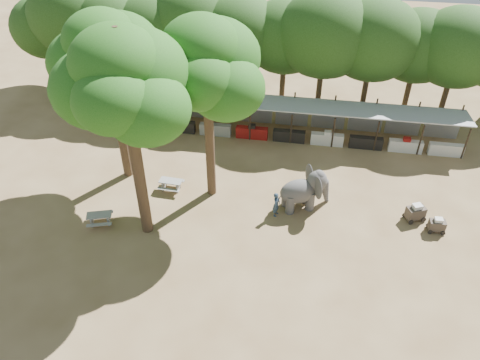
% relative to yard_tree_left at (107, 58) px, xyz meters
% --- Properties ---
extents(ground, '(100.00, 100.00, 0.00)m').
position_rel_yard_tree_left_xyz_m(ground, '(9.13, -7.19, -8.20)').
color(ground, brown).
rests_on(ground, ground).
extents(vendor_stalls, '(28.00, 2.99, 2.80)m').
position_rel_yard_tree_left_xyz_m(vendor_stalls, '(9.13, 6.65, -7.02)').
color(vendor_stalls, '#999BA0').
rests_on(vendor_stalls, ground).
extents(yard_tree_left, '(7.10, 6.90, 11.02)m').
position_rel_yard_tree_left_xyz_m(yard_tree_left, '(0.00, 0.00, 0.00)').
color(yard_tree_left, '#332316').
rests_on(yard_tree_left, ground).
extents(yard_tree_center, '(7.10, 6.90, 12.04)m').
position_rel_yard_tree_left_xyz_m(yard_tree_center, '(3.00, -5.00, 1.01)').
color(yard_tree_center, '#332316').
rests_on(yard_tree_center, ground).
extents(yard_tree_back, '(7.10, 6.90, 11.36)m').
position_rel_yard_tree_left_xyz_m(yard_tree_back, '(6.00, -1.00, 0.34)').
color(yard_tree_back, '#332316').
rests_on(yard_tree_back, ground).
extents(backdrop_trees, '(46.46, 5.95, 8.33)m').
position_rel_yard_tree_left_xyz_m(backdrop_trees, '(9.13, 11.81, -2.69)').
color(backdrop_trees, '#332316').
rests_on(backdrop_trees, ground).
extents(elephant, '(3.39, 2.69, 2.54)m').
position_rel_yard_tree_left_xyz_m(elephant, '(12.03, -1.57, -6.93)').
color(elephant, '#423F3F').
rests_on(elephant, ground).
extents(handler, '(0.52, 0.67, 1.64)m').
position_rel_yard_tree_left_xyz_m(handler, '(10.43, -2.69, -7.38)').
color(handler, '#26384C').
rests_on(handler, ground).
extents(picnic_table_near, '(1.77, 1.67, 0.72)m').
position_rel_yard_tree_left_xyz_m(picnic_table_near, '(0.22, -5.18, -7.73)').
color(picnic_table_near, gray).
rests_on(picnic_table_near, ground).
extents(picnic_table_far, '(1.52, 1.39, 0.73)m').
position_rel_yard_tree_left_xyz_m(picnic_table_far, '(3.47, -1.34, -7.72)').
color(picnic_table_far, gray).
rests_on(picnic_table_far, ground).
extents(cart_front, '(1.39, 1.19, 1.15)m').
position_rel_yard_tree_left_xyz_m(cart_front, '(18.67, -1.75, -7.63)').
color(cart_front, '#362D25').
rests_on(cart_front, ground).
extents(cart_back, '(1.02, 0.69, 0.97)m').
position_rel_yard_tree_left_xyz_m(cart_back, '(19.79, -2.59, -7.72)').
color(cart_back, '#362D25').
rests_on(cart_back, ground).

